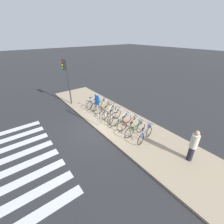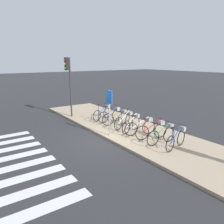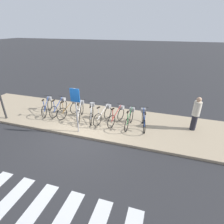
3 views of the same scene
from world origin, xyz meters
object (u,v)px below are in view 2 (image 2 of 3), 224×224
(parked_bicycle_2, at_px, (118,117))
(parked_bicycle_4, at_px, (132,123))
(parked_bicycle_0, at_px, (103,112))
(parked_bicycle_5, at_px, (142,126))
(parked_bicycle_1, at_px, (112,114))
(parked_bicycle_7, at_px, (163,134))
(parked_bicycle_6, at_px, (153,129))
(sign_post, at_px, (109,105))
(parked_bicycle_3, at_px, (125,120))
(parked_bicycle_8, at_px, (177,138))
(traffic_light, at_px, (68,75))

(parked_bicycle_2, xyz_separation_m, parked_bicycle_4, (1.34, -0.08, 0.00))
(parked_bicycle_0, relative_size, parked_bicycle_5, 1.00)
(parked_bicycle_1, distance_m, parked_bicycle_5, 2.68)
(parked_bicycle_0, relative_size, parked_bicycle_7, 0.96)
(parked_bicycle_7, bearing_deg, parked_bicycle_0, 179.60)
(parked_bicycle_6, bearing_deg, parked_bicycle_1, 178.79)
(parked_bicycle_5, height_order, sign_post, sign_post)
(parked_bicycle_2, xyz_separation_m, parked_bicycle_6, (2.69, 0.00, 0.00))
(parked_bicycle_1, xyz_separation_m, parked_bicycle_6, (3.38, -0.07, 0.00))
(parked_bicycle_3, bearing_deg, parked_bicycle_0, -178.41)
(parked_bicycle_1, distance_m, parked_bicycle_7, 4.04)
(parked_bicycle_6, xyz_separation_m, parked_bicycle_8, (1.32, -0.00, 0.00))
(parked_bicycle_0, relative_size, parked_bicycle_8, 0.98)
(parked_bicycle_0, distance_m, parked_bicycle_3, 2.03)
(parked_bicycle_2, bearing_deg, parked_bicycle_4, -3.62)
(parked_bicycle_6, bearing_deg, parked_bicycle_5, -175.71)
(parked_bicycle_3, height_order, parked_bicycle_4, same)
(parked_bicycle_0, xyz_separation_m, parked_bicycle_1, (0.70, 0.13, 0.00))
(parked_bicycle_8, distance_m, sign_post, 3.29)
(parked_bicycle_1, bearing_deg, traffic_light, -148.97)
(parked_bicycle_1, height_order, traffic_light, traffic_light)
(parked_bicycle_2, height_order, parked_bicycle_5, same)
(parked_bicycle_1, distance_m, parked_bicycle_4, 2.03)
(parked_bicycle_4, relative_size, parked_bicycle_7, 0.96)
(traffic_light, bearing_deg, parked_bicycle_8, 11.09)
(parked_bicycle_0, bearing_deg, parked_bicycle_6, 0.83)
(parked_bicycle_2, height_order, parked_bicycle_3, same)
(parked_bicycle_1, xyz_separation_m, parked_bicycle_5, (2.68, -0.12, 0.00))
(parked_bicycle_2, relative_size, sign_post, 0.71)
(parked_bicycle_1, distance_m, parked_bicycle_8, 4.70)
(parked_bicycle_4, distance_m, sign_post, 1.64)
(parked_bicycle_7, height_order, traffic_light, traffic_light)
(parked_bicycle_0, xyz_separation_m, parked_bicycle_2, (1.38, 0.06, 0.00))
(parked_bicycle_2, xyz_separation_m, traffic_light, (-3.14, -1.40, 2.17))
(parked_bicycle_0, bearing_deg, parked_bicycle_8, 0.58)
(sign_post, bearing_deg, parked_bicycle_7, 30.39)
(parked_bicycle_3, relative_size, parked_bicycle_6, 1.00)
(parked_bicycle_3, bearing_deg, traffic_light, -159.66)
(parked_bicycle_1, bearing_deg, parked_bicycle_2, -6.19)
(parked_bicycle_3, distance_m, parked_bicycle_5, 1.35)
(parked_bicycle_4, bearing_deg, parked_bicycle_5, 3.05)
(parked_bicycle_3, height_order, parked_bicycle_5, same)
(parked_bicycle_3, bearing_deg, parked_bicycle_2, 180.00)
(parked_bicycle_6, bearing_deg, parked_bicycle_7, -7.99)
(parked_bicycle_0, distance_m, parked_bicycle_4, 2.72)
(parked_bicycle_3, bearing_deg, parked_bicycle_8, -0.03)
(parked_bicycle_0, xyz_separation_m, parked_bicycle_7, (4.73, -0.03, 0.00))
(traffic_light, bearing_deg, parked_bicycle_1, 31.03)
(parked_bicycle_6, distance_m, traffic_light, 6.38)
(parked_bicycle_2, distance_m, parked_bicycle_5, 2.00)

